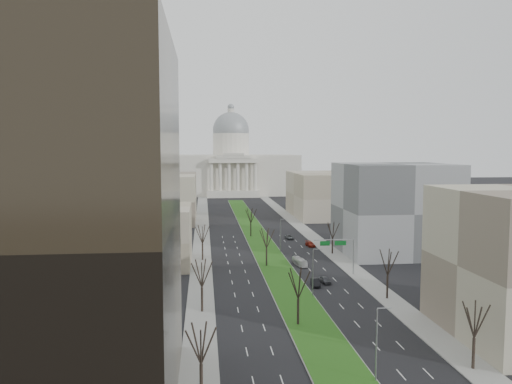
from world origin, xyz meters
TOP-DOWN VIEW (x-y plane):
  - ground at (0.00, 120.00)m, footprint 600.00×600.00m
  - median at (0.00, 118.99)m, footprint 8.00×222.03m
  - sidewalk_left at (-17.50, 95.00)m, footprint 5.00×330.00m
  - sidewalk_right at (17.50, 95.00)m, footprint 5.00×330.00m
  - capitol at (0.00, 269.59)m, footprint 80.00×46.00m
  - building_glass_tower at (-37.00, 18.00)m, footprint 34.00×30.00m
  - building_beige_left at (-33.00, 85.00)m, footprint 26.00×22.00m
  - building_grey_right at (34.00, 92.00)m, footprint 28.00×26.00m
  - building_far_left at (-35.00, 160.00)m, footprint 30.00×40.00m
  - building_far_right at (35.00, 165.00)m, footprint 30.00×40.00m
  - tree_left_near at (-17.20, 18.00)m, footprint 5.10×5.10m
  - tree_left_mid at (-17.20, 48.00)m, footprint 5.40×5.40m
  - tree_left_far at (-17.20, 88.00)m, footprint 5.28×5.28m
  - tree_right_near at (17.20, 22.00)m, footprint 5.16×5.16m
  - tree_right_mid at (17.20, 52.00)m, footprint 5.52×5.52m
  - tree_right_far at (17.20, 92.00)m, footprint 5.04×5.04m
  - tree_median_a at (-2.00, 40.00)m, footprint 5.40×5.40m
  - tree_median_b at (-2.00, 80.00)m, footprint 5.40×5.40m
  - tree_median_c at (-2.00, 120.00)m, footprint 5.40×5.40m
  - streetlamp_median_a at (3.76, 20.00)m, footprint 1.90×0.20m
  - streetlamp_median_b at (3.76, 55.00)m, footprint 1.90×0.20m
  - streetlamp_median_c at (3.76, 95.00)m, footprint 1.90×0.20m
  - mast_arm_signs at (13.49, 70.03)m, footprint 9.12×0.24m
  - car_grey_near at (8.26, 63.94)m, footprint 2.20×4.20m
  - car_black at (5.80, 62.03)m, footprint 1.93×4.59m
  - car_red at (13.50, 102.67)m, footprint 2.47×4.88m
  - car_grey_far at (9.41, 114.53)m, footprint 2.41×4.60m
  - box_van at (6.00, 79.81)m, footprint 2.57×6.82m

SIDE VIEW (x-z plane):
  - ground at x=0.00m, z-range 0.00..0.00m
  - sidewalk_left at x=-17.50m, z-range 0.00..0.15m
  - sidewalk_right at x=17.50m, z-range 0.00..0.15m
  - median at x=0.00m, z-range 0.00..0.20m
  - car_grey_far at x=9.41m, z-range 0.00..1.23m
  - car_red at x=13.50m, z-range 0.00..1.36m
  - car_grey_near at x=8.26m, z-range 0.00..1.36m
  - car_black at x=5.80m, z-range 0.00..1.48m
  - box_van at x=6.00m, z-range 0.00..1.85m
  - streetlamp_median_a at x=3.76m, z-range 0.23..9.39m
  - streetlamp_median_b at x=3.76m, z-range 0.23..9.39m
  - streetlamp_median_c at x=3.76m, z-range 0.23..9.39m
  - mast_arm_signs at x=13.49m, z-range 2.06..10.15m
  - tree_right_far at x=17.20m, z-range 1.99..11.07m
  - tree_left_near at x=-17.20m, z-range 2.02..11.20m
  - tree_right_near at x=17.20m, z-range 2.04..11.33m
  - tree_left_far at x=-17.20m, z-range 2.09..11.59m
  - tree_left_mid at x=-17.20m, z-range 2.14..11.86m
  - tree_median_a at x=-2.00m, z-range 2.14..11.86m
  - tree_median_b at x=-2.00m, z-range 2.14..11.86m
  - tree_median_c at x=-2.00m, z-range 2.14..11.86m
  - building_beige_left at x=-33.00m, z-range 0.00..14.00m
  - tree_right_mid at x=17.20m, z-range 2.19..12.12m
  - building_far_left at x=-35.00m, z-range 0.00..18.00m
  - building_far_right at x=35.00m, z-range 0.00..18.00m
  - building_grey_right at x=34.00m, z-range 0.00..24.00m
  - capitol at x=0.00m, z-range -11.19..43.81m
  - building_glass_tower at x=-37.00m, z-range 0.00..40.00m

